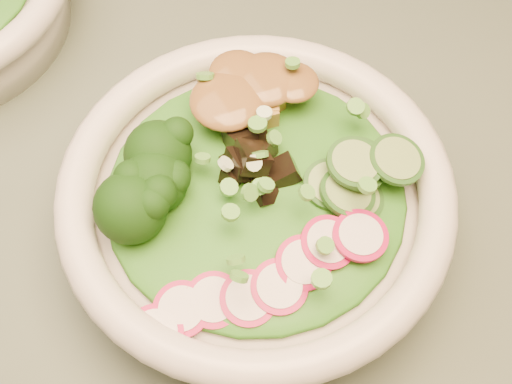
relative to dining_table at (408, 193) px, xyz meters
name	(u,v)px	position (x,y,z in m)	size (l,w,h in m)	color
floor	(339,378)	(0.00, 0.00, -0.64)	(4.00, 4.00, 0.00)	brown
dining_table	(408,193)	(0.00, 0.00, 0.00)	(1.20, 0.80, 0.75)	black
salad_bowl	(256,206)	(-0.17, -0.03, 0.15)	(0.26, 0.26, 0.07)	silver
lettuce_bed	(256,191)	(-0.17, -0.03, 0.17)	(0.20, 0.20, 0.02)	#206314
broccoli_florets	(161,193)	(-0.23, -0.02, 0.19)	(0.08, 0.07, 0.04)	black
radish_slices	(275,279)	(-0.18, -0.09, 0.18)	(0.11, 0.04, 0.02)	#AE0D42
cucumber_slices	(354,173)	(-0.11, -0.05, 0.18)	(0.07, 0.07, 0.03)	#87AF61
mushroom_heap	(254,165)	(-0.17, -0.02, 0.19)	(0.07, 0.07, 0.04)	black
tofu_cubes	(246,105)	(-0.15, 0.03, 0.18)	(0.09, 0.06, 0.03)	#A48336
peanut_sauce	(246,94)	(-0.15, 0.03, 0.20)	(0.07, 0.05, 0.02)	brown
scallion_garnish	(256,173)	(-0.17, -0.03, 0.20)	(0.19, 0.19, 0.02)	#58A53A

